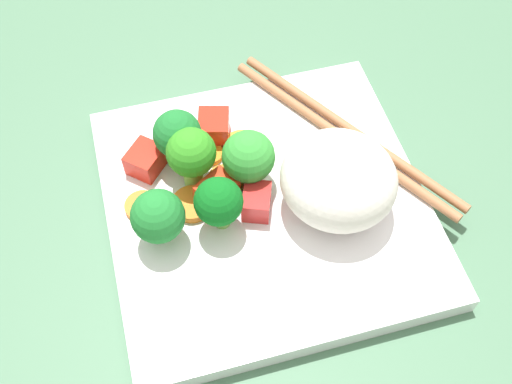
{
  "coord_description": "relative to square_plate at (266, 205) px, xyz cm",
  "views": [
    {
      "loc": [
        26.38,
        -7.46,
        43.94
      ],
      "look_at": [
        0.47,
        -0.93,
        3.8
      ],
      "focal_mm": 43.67,
      "sensor_mm": 36.0,
      "label": 1
    }
  ],
  "objects": [
    {
      "name": "carrot_slice_3",
      "position": [
        -0.71,
        -5.9,
        1.27
      ],
      "size": [
        4.25,
        4.25,
        0.73
      ],
      "primitive_type": "cylinder",
      "rotation": [
        0.0,
        0.0,
        3.58
      ],
      "color": "orange",
      "rests_on": "square_plate"
    },
    {
      "name": "pepper_chunk_1",
      "position": [
        -7.3,
        -2.66,
        2.09
      ],
      "size": [
        3.4,
        3.19,
        2.38
      ],
      "primitive_type": "cube",
      "rotation": [
        0.0,
        0.0,
        6.04
      ],
      "color": "red",
      "rests_on": "square_plate"
    },
    {
      "name": "broccoli_floret_4",
      "position": [
        -2.09,
        -0.88,
        3.97
      ],
      "size": [
        4.24,
        4.24,
        5.42
      ],
      "color": "#7CBB5A",
      "rests_on": "square_plate"
    },
    {
      "name": "carrot_slice_1",
      "position": [
        -5.35,
        -3.47,
        1.16
      ],
      "size": [
        3.11,
        3.11,
        0.52
      ],
      "primitive_type": "cylinder",
      "rotation": [
        0.0,
        0.0,
        2.57
      ],
      "color": "orange",
      "rests_on": "square_plate"
    },
    {
      "name": "pepper_chunk_2",
      "position": [
        0.75,
        -0.95,
        1.96
      ],
      "size": [
        3.32,
        2.95,
        2.11
      ],
      "primitive_type": "cube",
      "rotation": [
        0.0,
        0.0,
        2.8
      ],
      "color": "red",
      "rests_on": "square_plate"
    },
    {
      "name": "broccoli_floret_2",
      "position": [
        1.51,
        -4.05,
        4.16
      ],
      "size": [
        3.76,
        3.76,
        5.37
      ],
      "color": "#6DA344",
      "rests_on": "square_plate"
    },
    {
      "name": "broccoli_floret_1",
      "position": [
        -5.57,
        -5.9,
        4.18
      ],
      "size": [
        3.95,
        3.95,
        5.44
      ],
      "color": "#5EA147",
      "rests_on": "square_plate"
    },
    {
      "name": "chopstick_pair",
      "position": [
        -4.62,
        8.29,
        1.31
      ],
      "size": [
        21.41,
        14.56,
        0.82
      ],
      "rotation": [
        0.0,
        0.0,
        3.71
      ],
      "color": "#A06842",
      "rests_on": "square_plate"
    },
    {
      "name": "pepper_chunk_0",
      "position": [
        -5.44,
        -8.8,
        1.95
      ],
      "size": [
        3.81,
        3.78,
        2.09
      ],
      "primitive_type": "cube",
      "rotation": [
        0.0,
        0.0,
        5.57
      ],
      "color": "red",
      "rests_on": "square_plate"
    },
    {
      "name": "square_plate",
      "position": [
        0.0,
        0.0,
        0.0
      ],
      "size": [
        25.82,
        25.82,
        1.8
      ],
      "primitive_type": "cube",
      "rotation": [
        0.0,
        0.0,
        0.02
      ],
      "color": "white",
      "rests_on": "ground_plane"
    },
    {
      "name": "ground_plane",
      "position": [
        0.0,
        0.0,
        -1.9
      ],
      "size": [
        110.0,
        110.0,
        2.0
      ],
      "primitive_type": "cube",
      "color": "#456E50"
    },
    {
      "name": "broccoli_floret_0",
      "position": [
        -3.29,
        -5.2,
        4.29
      ],
      "size": [
        3.97,
        3.97,
        5.61
      ],
      "color": "#7BC14F",
      "rests_on": "square_plate"
    },
    {
      "name": "pepper_chunk_3",
      "position": [
        -0.77,
        -3.78,
        2.07
      ],
      "size": [
        3.58,
        3.79,
        2.35
      ],
      "primitive_type": "cube",
      "rotation": [
        0.0,
        0.0,
        5.28
      ],
      "color": "red",
      "rests_on": "square_plate"
    },
    {
      "name": "carrot_slice_4",
      "position": [
        -5.43,
        -0.67,
        1.24
      ],
      "size": [
        4.03,
        4.03,
        0.67
      ],
      "primitive_type": "cylinder",
      "rotation": [
        0.0,
        0.0,
        2.77
      ],
      "color": "orange",
      "rests_on": "square_plate"
    },
    {
      "name": "carrot_slice_0",
      "position": [
        -1.53,
        -9.77,
        1.17
      ],
      "size": [
        3.58,
        3.58,
        0.55
      ],
      "primitive_type": "cylinder",
      "rotation": [
        0.0,
        0.0,
        3.49
      ],
      "color": "orange",
      "rests_on": "square_plate"
    },
    {
      "name": "broccoli_floret_3",
      "position": [
        1.49,
        -8.63,
        3.96
      ],
      "size": [
        4.11,
        4.11,
        5.19
      ],
      "color": "#73AB54",
      "rests_on": "square_plate"
    },
    {
      "name": "rice_mound",
      "position": [
        1.74,
        5.23,
        4.15
      ],
      "size": [
        12.47,
        12.52,
        6.51
      ],
      "primitive_type": "ellipsoid",
      "rotation": [
        0.0,
        0.0,
        2.44
      ],
      "color": "white",
      "rests_on": "square_plate"
    },
    {
      "name": "carrot_slice_2",
      "position": [
        -2.6,
        -2.86,
        1.11
      ],
      "size": [
        3.28,
        3.28,
        0.41
      ],
      "primitive_type": "cylinder",
      "rotation": [
        0.0,
        0.0,
        3.38
      ],
      "color": "orange",
      "rests_on": "square_plate"
    }
  ]
}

